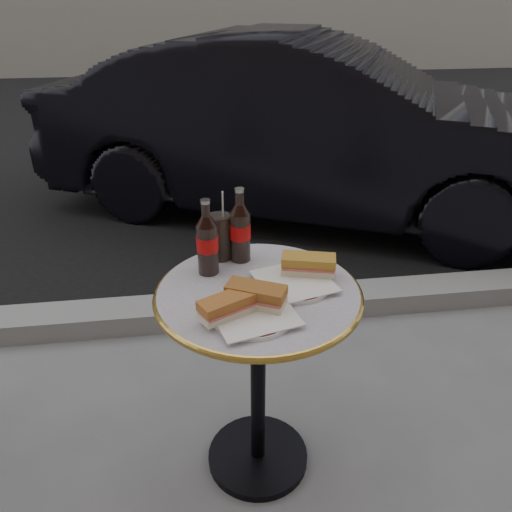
{
  "coord_description": "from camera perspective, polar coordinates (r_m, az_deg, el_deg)",
  "views": [
    {
      "loc": [
        -0.18,
        -1.24,
        1.53
      ],
      "look_at": [
        0.0,
        0.05,
        0.82
      ],
      "focal_mm": 35.0,
      "sensor_mm": 36.0,
      "label": 1
    }
  ],
  "objects": [
    {
      "name": "asphalt_road",
      "position": [
        6.43,
        -6.2,
        14.66
      ],
      "size": [
        40.0,
        8.0,
        0.0
      ],
      "primitive_type": "cube",
      "color": "black",
      "rests_on": "ground"
    },
    {
      "name": "ground",
      "position": [
        1.98,
        0.21,
        -22.12
      ],
      "size": [
        80.0,
        80.0,
        0.0
      ],
      "primitive_type": "plane",
      "color": "slate",
      "rests_on": "ground"
    },
    {
      "name": "plate_right",
      "position": [
        1.51,
        4.38,
        -3.1
      ],
      "size": [
        0.24,
        0.24,
        0.01
      ],
      "primitive_type": "cylinder",
      "rotation": [
        0.0,
        0.0,
        0.08
      ],
      "color": "white",
      "rests_on": "bistro_table"
    },
    {
      "name": "cola_glass",
      "position": [
        1.62,
        -4.1,
        2.21
      ],
      "size": [
        0.08,
        0.08,
        0.15
      ],
      "primitive_type": "cylinder",
      "rotation": [
        0.0,
        0.0,
        0.11
      ],
      "color": "black",
      "rests_on": "bistro_table"
    },
    {
      "name": "bistro_table",
      "position": [
        1.71,
        0.23,
        -14.31
      ],
      "size": [
        0.62,
        0.62,
        0.73
      ],
      "primitive_type": null,
      "color": "#BAB2C4",
      "rests_on": "ground"
    },
    {
      "name": "plate_left",
      "position": [
        1.37,
        -0.43,
        -6.67
      ],
      "size": [
        0.24,
        0.24,
        0.01
      ],
      "primitive_type": "cylinder",
      "rotation": [
        0.0,
        0.0,
        0.07
      ],
      "color": "white",
      "rests_on": "bistro_table"
    },
    {
      "name": "parked_car",
      "position": [
        3.7,
        6.24,
        14.35
      ],
      "size": [
        2.79,
        4.03,
        1.26
      ],
      "primitive_type": "imported",
      "rotation": [
        0.0,
        0.0,
        1.14
      ],
      "color": "black",
      "rests_on": "ground"
    },
    {
      "name": "sandwich_left_b",
      "position": [
        1.38,
        -0.0,
        -4.59
      ],
      "size": [
        0.18,
        0.14,
        0.06
      ],
      "primitive_type": "cube",
      "rotation": [
        0.0,
        0.0,
        -0.46
      ],
      "color": "#975A26",
      "rests_on": "plate_left"
    },
    {
      "name": "sandwich_left_a",
      "position": [
        1.34,
        -3.32,
        -5.83
      ],
      "size": [
        0.17,
        0.13,
        0.05
      ],
      "primitive_type": "cube",
      "rotation": [
        0.0,
        0.0,
        0.48
      ],
      "color": "#AC612B",
      "rests_on": "plate_left"
    },
    {
      "name": "cola_bottle_right",
      "position": [
        1.59,
        -1.84,
        3.57
      ],
      "size": [
        0.09,
        0.09,
        0.25
      ],
      "primitive_type": null,
      "rotation": [
        0.0,
        0.0,
        -0.39
      ],
      "color": "black",
      "rests_on": "bistro_table"
    },
    {
      "name": "curb",
      "position": [
        2.61,
        -2.55,
        -6.03
      ],
      "size": [
        40.0,
        0.2,
        0.12
      ],
      "primitive_type": "cube",
      "color": "gray",
      "rests_on": "ground"
    },
    {
      "name": "cola_bottle_left",
      "position": [
        1.52,
        -5.61,
        2.17
      ],
      "size": [
        0.07,
        0.07,
        0.25
      ],
      "primitive_type": null,
      "rotation": [
        0.0,
        0.0,
        -0.02
      ],
      "color": "black",
      "rests_on": "bistro_table"
    },
    {
      "name": "sandwich_right",
      "position": [
        1.54,
        6.01,
        -1.07
      ],
      "size": [
        0.18,
        0.12,
        0.06
      ],
      "primitive_type": "cube",
      "rotation": [
        0.0,
        0.0,
        -0.26
      ],
      "color": "#B6822E",
      "rests_on": "plate_right"
    }
  ]
}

